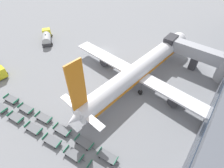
{
  "coord_description": "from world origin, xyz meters",
  "views": [
    {
      "loc": [
        27.83,
        -33.1,
        27.82
      ],
      "look_at": [
        11.79,
        -11.8,
        2.72
      ],
      "focal_mm": 28.0,
      "sensor_mm": 36.0,
      "label": 1
    }
  ],
  "objects": [
    {
      "name": "baggage_dolly_row_mid_a_col_e",
      "position": [
        15.26,
        -24.21,
        0.48
      ],
      "size": [
        3.94,
        1.75,
        0.92
      ],
      "color": "slate",
      "rests_on": "ground_plane"
    },
    {
      "name": "baggage_dolly_row_near_col_c",
      "position": [
        6.12,
        -27.72,
        0.48
      ],
      "size": [
        3.97,
        1.92,
        0.92
      ],
      "color": "slate",
      "rests_on": "ground_plane"
    },
    {
      "name": "baggage_dolly_row_mid_a_col_b",
      "position": [
        1.01,
        -25.92,
        0.48
      ],
      "size": [
        3.96,
        1.87,
        0.92
      ],
      "color": "slate",
      "rests_on": "ground_plane"
    },
    {
      "name": "fuel_tanker_secondary",
      "position": [
        -17.59,
        -6.2,
        1.3
      ],
      "size": [
        7.59,
        6.69,
        3.07
      ],
      "color": "yellow",
      "rests_on": "ground_plane"
    },
    {
      "name": "baggage_dolly_row_near_col_b",
      "position": [
        1.31,
        -28.32,
        0.48
      ],
      "size": [
        3.96,
        1.87,
        0.92
      ],
      "color": "slate",
      "rests_on": "ground_plane"
    },
    {
      "name": "baggage_dolly_row_near_col_d",
      "position": [
        10.7,
        -27.29,
        0.48
      ],
      "size": [
        3.97,
        1.93,
        0.92
      ],
      "color": "slate",
      "rests_on": "ground_plane"
    },
    {
      "name": "airplane",
      "position": [
        14.31,
        -5.05,
        3.44
      ],
      "size": [
        37.27,
        39.83,
        14.4
      ],
      "color": "white",
      "rests_on": "ground_plane"
    },
    {
      "name": "baggage_dolly_row_mid_a_col_c",
      "position": [
        5.62,
        -25.16,
        0.48
      ],
      "size": [
        3.97,
        1.92,
        0.92
      ],
      "color": "slate",
      "rests_on": "ground_plane"
    },
    {
      "name": "jet_bridge",
      "position": [
        24.69,
        7.74,
        3.93
      ],
      "size": [
        17.58,
        4.42,
        6.43
      ],
      "color": "#A8AAB2",
      "rests_on": "ground_plane"
    },
    {
      "name": "baggage_dolly_row_near_col_e",
      "position": [
        15.34,
        -26.7,
        0.48
      ],
      "size": [
        3.96,
        1.84,
        0.92
      ],
      "color": "slate",
      "rests_on": "ground_plane"
    },
    {
      "name": "baggage_dolly_row_mid_a_col_f",
      "position": [
        19.88,
        -23.73,
        0.48
      ],
      "size": [
        3.96,
        1.84,
        0.92
      ],
      "color": "slate",
      "rests_on": "ground_plane"
    },
    {
      "name": "ground_plane",
      "position": [
        0.0,
        0.0,
        0.0
      ],
      "size": [
        500.0,
        500.0,
        0.0
      ],
      "primitive_type": "plane",
      "color": "gray"
    },
    {
      "name": "baggage_dolly_row_mid_a_col_a",
      "position": [
        -3.66,
        -26.3,
        0.48
      ],
      "size": [
        3.97,
        1.95,
        0.92
      ],
      "color": "slate",
      "rests_on": "ground_plane"
    },
    {
      "name": "baggage_dolly_row_near_col_a",
      "position": [
        -3.3,
        -28.87,
        0.48
      ],
      "size": [
        3.94,
        1.75,
        0.92
      ],
      "color": "slate",
      "rests_on": "ground_plane"
    },
    {
      "name": "baggage_dolly_row_mid_a_col_d",
      "position": [
        10.48,
        -24.82,
        0.48
      ],
      "size": [
        3.96,
        1.88,
        0.92
      ],
      "color": "slate",
      "rests_on": "ground_plane"
    }
  ]
}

